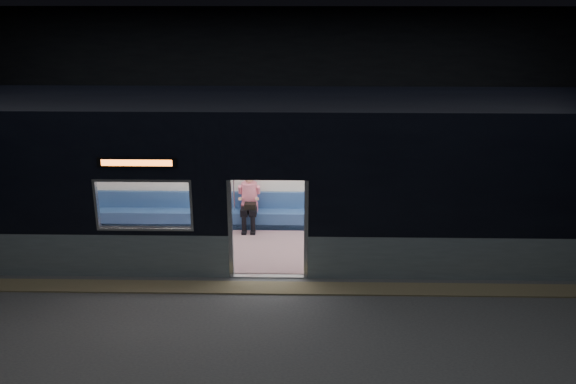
{
  "coord_description": "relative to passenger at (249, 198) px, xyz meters",
  "views": [
    {
      "loc": [
        0.63,
        -9.93,
        5.57
      ],
      "look_at": [
        0.36,
        2.3,
        1.37
      ],
      "focal_mm": 38.0,
      "sensor_mm": 36.0,
      "label": 1
    }
  ],
  "objects": [
    {
      "name": "handbag",
      "position": [
        0.04,
        -0.22,
        -0.12
      ],
      "size": [
        0.32,
        0.3,
        0.13
      ],
      "primitive_type": "cube",
      "rotation": [
        0.0,
        0.0,
        0.29
      ],
      "color": "black",
      "rests_on": "passenger"
    },
    {
      "name": "station_floor",
      "position": [
        0.58,
        -3.55,
        -0.8
      ],
      "size": [
        24.0,
        14.0,
        0.01
      ],
      "primitive_type": "cube",
      "color": "#47494C",
      "rests_on": "ground"
    },
    {
      "name": "station_envelope",
      "position": [
        0.58,
        -3.55,
        2.87
      ],
      "size": [
        24.0,
        14.0,
        5.0
      ],
      "color": "black",
      "rests_on": "station_floor"
    },
    {
      "name": "transit_map",
      "position": [
        4.7,
        0.31,
        0.69
      ],
      "size": [
        1.03,
        0.03,
        0.67
      ],
      "primitive_type": "cube",
      "color": "white",
      "rests_on": "metro_car"
    },
    {
      "name": "tactile_strip",
      "position": [
        0.58,
        -3.0,
        -0.78
      ],
      "size": [
        22.8,
        0.5,
        0.03
      ],
      "primitive_type": "cube",
      "color": "#8C7F59",
      "rests_on": "station_floor"
    },
    {
      "name": "passenger",
      "position": [
        0.0,
        0.0,
        0.0
      ],
      "size": [
        0.43,
        0.7,
        1.36
      ],
      "rotation": [
        0.0,
        0.0,
        -0.17
      ],
      "color": "black",
      "rests_on": "metro_car"
    },
    {
      "name": "metro_car",
      "position": [
        0.58,
        -1.0,
        1.05
      ],
      "size": [
        18.0,
        3.04,
        3.35
      ],
      "color": "#8898A2",
      "rests_on": "station_floor"
    }
  ]
}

